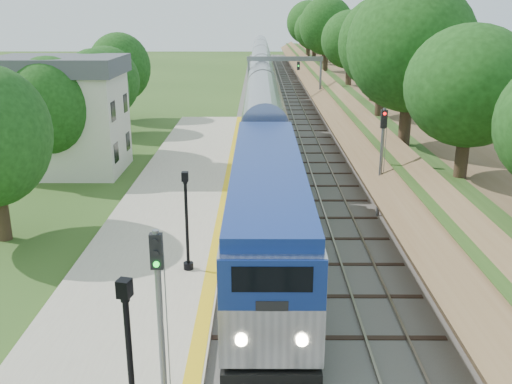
{
  "coord_description": "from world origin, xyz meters",
  "views": [
    {
      "loc": [
        -0.38,
        -9.2,
        10.84
      ],
      "look_at": [
        -0.5,
        16.24,
        2.8
      ],
      "focal_mm": 40.0,
      "sensor_mm": 36.0,
      "label": 1
    }
  ],
  "objects_px": {
    "lamppost_mid": "(131,379)",
    "signal_farside": "(382,151)",
    "signal_gantry": "(284,69)",
    "lamppost_far": "(187,227)",
    "station_building": "(62,114)",
    "train": "(262,81)",
    "signal_platform": "(160,306)"
  },
  "relations": [
    {
      "from": "lamppost_mid",
      "to": "signal_farside",
      "type": "relative_size",
      "value": 0.8
    },
    {
      "from": "lamppost_mid",
      "to": "signal_gantry",
      "type": "bearing_deg",
      "value": 83.63
    },
    {
      "from": "lamppost_far",
      "to": "signal_farside",
      "type": "distance_m",
      "value": 12.24
    },
    {
      "from": "station_building",
      "to": "train",
      "type": "xyz_separation_m",
      "value": [
        14.0,
        36.04,
        -1.76
      ]
    },
    {
      "from": "signal_platform",
      "to": "signal_farside",
      "type": "xyz_separation_m",
      "value": [
        9.1,
        16.73,
        0.06
      ]
    },
    {
      "from": "lamppost_mid",
      "to": "train",
      "type": "bearing_deg",
      "value": 86.94
    },
    {
      "from": "signal_gantry",
      "to": "lamppost_mid",
      "type": "distance_m",
      "value": 53.0
    },
    {
      "from": "station_building",
      "to": "signal_farside",
      "type": "xyz_separation_m",
      "value": [
        20.2,
        -9.52,
        -0.34
      ]
    },
    {
      "from": "lamppost_far",
      "to": "signal_farside",
      "type": "bearing_deg",
      "value": 38.05
    },
    {
      "from": "train",
      "to": "lamppost_mid",
      "type": "distance_m",
      "value": 63.76
    },
    {
      "from": "station_building",
      "to": "lamppost_far",
      "type": "relative_size",
      "value": 2.0
    },
    {
      "from": "station_building",
      "to": "signal_farside",
      "type": "distance_m",
      "value": 22.33
    },
    {
      "from": "lamppost_mid",
      "to": "signal_platform",
      "type": "xyz_separation_m",
      "value": [
        0.51,
        1.38,
        1.2
      ]
    },
    {
      "from": "lamppost_far",
      "to": "signal_platform",
      "type": "bearing_deg",
      "value": -87.1
    },
    {
      "from": "train",
      "to": "signal_farside",
      "type": "distance_m",
      "value": 46.0
    },
    {
      "from": "station_building",
      "to": "signal_gantry",
      "type": "height_order",
      "value": "station_building"
    },
    {
      "from": "signal_gantry",
      "to": "train",
      "type": "relative_size",
      "value": 0.07
    },
    {
      "from": "lamppost_mid",
      "to": "signal_farside",
      "type": "height_order",
      "value": "signal_farside"
    },
    {
      "from": "station_building",
      "to": "signal_farside",
      "type": "height_order",
      "value": "station_building"
    },
    {
      "from": "signal_gantry",
      "to": "lamppost_mid",
      "type": "bearing_deg",
      "value": -96.37
    },
    {
      "from": "lamppost_far",
      "to": "signal_farside",
      "type": "height_order",
      "value": "signal_farside"
    },
    {
      "from": "signal_platform",
      "to": "train",
      "type": "bearing_deg",
      "value": 87.33
    },
    {
      "from": "signal_platform",
      "to": "signal_gantry",
      "type": "bearing_deg",
      "value": 84.02
    },
    {
      "from": "signal_gantry",
      "to": "signal_farside",
      "type": "bearing_deg",
      "value": -83.83
    },
    {
      "from": "signal_gantry",
      "to": "lamppost_far",
      "type": "bearing_deg",
      "value": -97.91
    },
    {
      "from": "train",
      "to": "signal_platform",
      "type": "xyz_separation_m",
      "value": [
        -2.9,
        -62.29,
        1.37
      ]
    },
    {
      "from": "station_building",
      "to": "signal_farside",
      "type": "bearing_deg",
      "value": -25.24
    },
    {
      "from": "station_building",
      "to": "lamppost_far",
      "type": "bearing_deg",
      "value": -58.0
    },
    {
      "from": "lamppost_far",
      "to": "signal_platform",
      "type": "height_order",
      "value": "signal_platform"
    },
    {
      "from": "station_building",
      "to": "lamppost_mid",
      "type": "distance_m",
      "value": 29.63
    },
    {
      "from": "lamppost_mid",
      "to": "signal_farside",
      "type": "bearing_deg",
      "value": 62.06
    },
    {
      "from": "signal_gantry",
      "to": "lamppost_mid",
      "type": "height_order",
      "value": "signal_gantry"
    }
  ]
}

